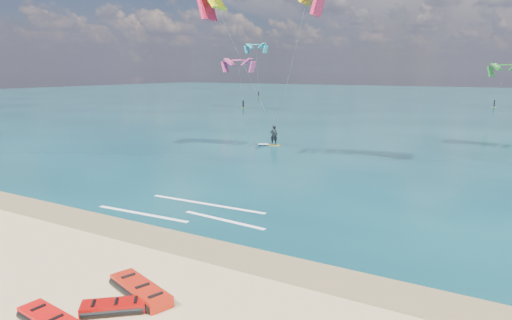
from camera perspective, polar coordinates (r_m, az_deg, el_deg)
The scene contains 8 objects.
ground at distance 54.06m, azimuth 14.12°, elevation 3.08°, with size 320.00×320.00×0.00m, color tan.
wet_sand_strip at distance 21.94m, azimuth -14.57°, elevation -8.68°, with size 320.00×2.40×0.01m, color brown.
sea at distance 116.66m, azimuth 23.06°, elevation 6.74°, with size 320.00×200.00×0.04m, color #092C36.
packed_kite_mid at distance 16.21m, azimuth -14.21°, elevation -16.06°, with size 3.04×1.20×0.44m, color red, non-canonical shape.
packed_kite_right at distance 15.48m, azimuth -17.37°, elevation -17.63°, with size 2.11×1.02×0.37m, color #A00906, non-canonical shape.
kitesurfer_main at distance 39.46m, azimuth 1.46°, elevation 12.13°, with size 11.54×10.75×15.69m.
shoreline_foam at distance 24.33m, azimuth -8.18°, elevation -6.34°, with size 9.53×3.63×0.01m.
distant_kites at distance 94.61m, azimuth 13.41°, elevation 9.76°, with size 78.79×35.34×13.73m.
Camera 1 is at (14.76, -11.49, 7.34)m, focal length 32.00 mm.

